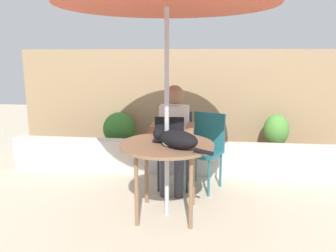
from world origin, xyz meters
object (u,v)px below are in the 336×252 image
chair_empty (206,144)px  laptop (169,133)px  chair_occupied (175,143)px  potted_plant_near_fence (276,138)px  patio_table (167,150)px  potted_plant_by_chair (119,133)px  cat (176,139)px  person_seated (174,132)px

chair_empty → laptop: (-0.38, -0.63, 0.27)m
chair_occupied → potted_plant_near_fence: size_ratio=1.20×
patio_table → potted_plant_near_fence: size_ratio=1.22×
patio_table → laptop: size_ratio=2.98×
chair_occupied → potted_plant_by_chair: bearing=136.1°
cat → potted_plant_by_chair: size_ratio=0.78×
patio_table → cat: 0.25m
chair_empty → person_seated: size_ratio=0.73×
cat → potted_plant_by_chair: 2.20m
patio_table → chair_empty: size_ratio=1.02×
chair_occupied → person_seated: bearing=-90.0°
chair_occupied → cat: cat is taller
patio_table → person_seated: 0.67m
person_seated → chair_occupied: bearing=90.0°
cat → potted_plant_by_chair: cat is taller
laptop → potted_plant_near_fence: laptop is taller
chair_empty → patio_table: bearing=-115.0°
laptop → cat: size_ratio=0.54×
laptop → person_seated: bearing=89.6°
chair_occupied → laptop: laptop is taller
chair_empty → person_seated: person_seated is taller
laptop → potted_plant_by_chair: size_ratio=0.42×
chair_occupied → chair_empty: same height
potted_plant_by_chair → chair_empty: bearing=-35.3°
chair_empty → chair_occupied: bearing=176.2°
potted_plant_near_fence → cat: bearing=-123.8°
potted_plant_by_chair → potted_plant_near_fence: bearing=0.4°
person_seated → cat: bearing=-82.7°
laptop → cat: laptop is taller
person_seated → potted_plant_near_fence: (1.38, 1.08, -0.31)m
patio_table → potted_plant_near_fence: bearing=51.7°
chair_empty → potted_plant_by_chair: chair_empty is taller
chair_empty → potted_plant_near_fence: size_ratio=1.20×
person_seated → potted_plant_by_chair: size_ratio=1.70×
laptop → chair_occupied: bearing=89.7°
person_seated → cat: (0.11, -0.82, 0.13)m
laptop → cat: bearing=-71.8°
patio_table → potted_plant_near_fence: 2.25m
cat → patio_table: bearing=123.8°
chair_empty → cat: 1.04m
potted_plant_near_fence → person_seated: bearing=-141.9°
potted_plant_near_fence → potted_plant_by_chair: size_ratio=1.03×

